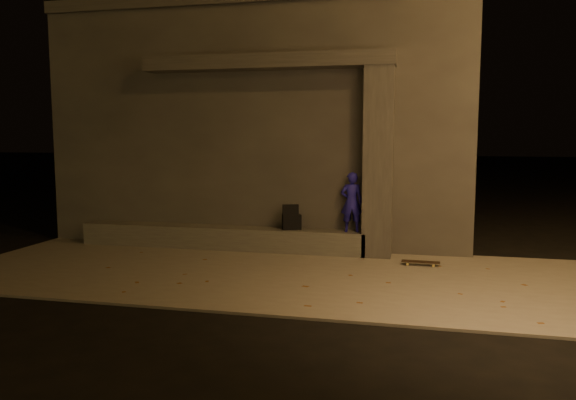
% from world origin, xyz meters
% --- Properties ---
extents(ground, '(120.00, 120.00, 0.00)m').
position_xyz_m(ground, '(0.00, 0.00, 0.00)').
color(ground, black).
rests_on(ground, ground).
extents(sidewalk, '(11.00, 4.40, 0.04)m').
position_xyz_m(sidewalk, '(0.00, 2.00, 0.02)').
color(sidewalk, slate).
rests_on(sidewalk, ground).
extents(building, '(9.00, 5.10, 5.22)m').
position_xyz_m(building, '(-1.00, 6.49, 2.61)').
color(building, '#3B3836').
rests_on(building, ground).
extents(ledge, '(6.00, 0.55, 0.45)m').
position_xyz_m(ledge, '(-1.50, 3.75, 0.27)').
color(ledge, '#4F4C47').
rests_on(ledge, sidewalk).
extents(column, '(0.55, 0.55, 3.60)m').
position_xyz_m(column, '(1.70, 3.75, 1.84)').
color(column, '#3B3836').
rests_on(column, sidewalk).
extents(canopy, '(5.00, 0.70, 0.28)m').
position_xyz_m(canopy, '(-0.50, 3.80, 3.78)').
color(canopy, '#3B3836').
rests_on(canopy, column).
extents(skateboarder, '(0.47, 0.35, 1.16)m').
position_xyz_m(skateboarder, '(1.20, 3.75, 1.07)').
color(skateboarder, '#1C1798').
rests_on(skateboarder, ledge).
extents(backpack, '(0.43, 0.35, 0.52)m').
position_xyz_m(backpack, '(0.01, 3.75, 0.67)').
color(backpack, black).
rests_on(backpack, ledge).
extents(skateboard, '(0.68, 0.20, 0.07)m').
position_xyz_m(skateboard, '(2.53, 3.10, 0.10)').
color(skateboard, black).
rests_on(skateboard, sidewalk).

